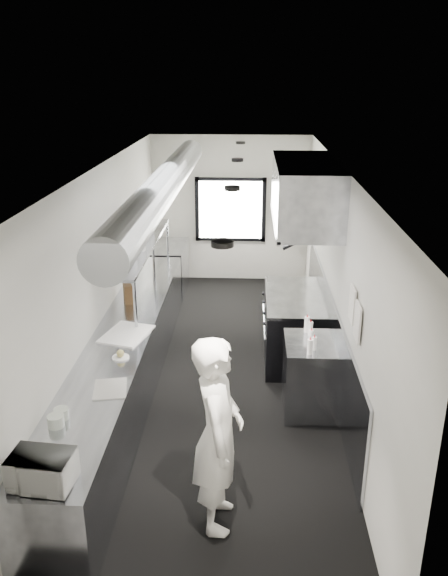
# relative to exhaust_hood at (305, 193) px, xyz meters

# --- Properties ---
(floor) EXTENTS (3.00, 8.00, 0.01)m
(floor) POSITION_rel_exhaust_hood_xyz_m (-1.10, -0.70, -2.39)
(floor) COLOR black
(floor) RESTS_ON ground
(ceiling) EXTENTS (3.00, 8.00, 0.01)m
(ceiling) POSITION_rel_exhaust_hood_xyz_m (-1.10, -0.70, 0.41)
(ceiling) COLOR silver
(ceiling) RESTS_ON wall_back
(wall_back) EXTENTS (3.00, 0.02, 2.80)m
(wall_back) POSITION_rel_exhaust_hood_xyz_m (-1.10, 3.30, -0.99)
(wall_back) COLOR silver
(wall_back) RESTS_ON floor
(wall_front) EXTENTS (3.00, 0.02, 2.80)m
(wall_front) POSITION_rel_exhaust_hood_xyz_m (-1.10, -4.70, -0.99)
(wall_front) COLOR silver
(wall_front) RESTS_ON floor
(wall_left) EXTENTS (0.02, 8.00, 2.80)m
(wall_left) POSITION_rel_exhaust_hood_xyz_m (-2.60, -0.70, -0.99)
(wall_left) COLOR silver
(wall_left) RESTS_ON floor
(wall_right) EXTENTS (0.02, 8.00, 2.80)m
(wall_right) POSITION_rel_exhaust_hood_xyz_m (0.40, -0.70, -0.99)
(wall_right) COLOR silver
(wall_right) RESTS_ON floor
(wall_cladding) EXTENTS (0.03, 5.50, 1.10)m
(wall_cladding) POSITION_rel_exhaust_hood_xyz_m (0.38, -0.40, -1.84)
(wall_cladding) COLOR gray
(wall_cladding) RESTS_ON wall_right
(hvac_duct) EXTENTS (0.40, 6.40, 0.40)m
(hvac_duct) POSITION_rel_exhaust_hood_xyz_m (-1.80, -0.30, 0.16)
(hvac_duct) COLOR #909498
(hvac_duct) RESTS_ON ceiling
(service_window) EXTENTS (1.36, 0.05, 1.25)m
(service_window) POSITION_rel_exhaust_hood_xyz_m (-1.10, 3.26, -0.99)
(service_window) COLOR white
(service_window) RESTS_ON wall_back
(exhaust_hood) EXTENTS (0.81, 2.20, 0.88)m
(exhaust_hood) POSITION_rel_exhaust_hood_xyz_m (0.00, 0.00, 0.00)
(exhaust_hood) COLOR gray
(exhaust_hood) RESTS_ON ceiling
(prep_counter) EXTENTS (0.70, 6.00, 0.90)m
(prep_counter) POSITION_rel_exhaust_hood_xyz_m (-2.25, -1.20, -1.94)
(prep_counter) COLOR gray
(prep_counter) RESTS_ON floor
(pass_shelf) EXTENTS (0.45, 3.00, 0.68)m
(pass_shelf) POSITION_rel_exhaust_hood_xyz_m (-2.29, 0.30, -0.86)
(pass_shelf) COLOR gray
(pass_shelf) RESTS_ON prep_counter
(range) EXTENTS (0.88, 1.60, 0.94)m
(range) POSITION_rel_exhaust_hood_xyz_m (-0.06, 0.00, -1.92)
(range) COLOR black
(range) RESTS_ON floor
(bottle_station) EXTENTS (0.65, 0.80, 0.90)m
(bottle_station) POSITION_rel_exhaust_hood_xyz_m (0.05, -1.40, -1.94)
(bottle_station) COLOR gray
(bottle_station) RESTS_ON floor
(far_work_table) EXTENTS (0.70, 1.20, 0.90)m
(far_work_table) POSITION_rel_exhaust_hood_xyz_m (-2.25, 2.50, -1.94)
(far_work_table) COLOR gray
(far_work_table) RESTS_ON floor
(notice_sheet_a) EXTENTS (0.02, 0.28, 0.38)m
(notice_sheet_a) POSITION_rel_exhaust_hood_xyz_m (0.37, -1.90, -0.79)
(notice_sheet_a) COLOR white
(notice_sheet_a) RESTS_ON wall_right
(notice_sheet_b) EXTENTS (0.02, 0.28, 0.38)m
(notice_sheet_b) POSITION_rel_exhaust_hood_xyz_m (0.37, -2.25, -0.84)
(notice_sheet_b) COLOR white
(notice_sheet_b) RESTS_ON wall_right
(line_cook) EXTENTS (0.45, 0.68, 1.86)m
(line_cook) POSITION_rel_exhaust_hood_xyz_m (-0.96, -3.30, -1.46)
(line_cook) COLOR white
(line_cook) RESTS_ON floor
(microwave) EXTENTS (0.47, 0.38, 0.26)m
(microwave) POSITION_rel_exhaust_hood_xyz_m (-2.27, -3.98, -1.36)
(microwave) COLOR silver
(microwave) RESTS_ON prep_counter
(deli_tub_a) EXTENTS (0.16, 0.16, 0.11)m
(deli_tub_a) POSITION_rel_exhaust_hood_xyz_m (-2.42, -3.21, -1.44)
(deli_tub_a) COLOR beige
(deli_tub_a) RESTS_ON prep_counter
(deli_tub_b) EXTENTS (0.14, 0.14, 0.10)m
(deli_tub_b) POSITION_rel_exhaust_hood_xyz_m (-2.41, -3.09, -1.44)
(deli_tub_b) COLOR beige
(deli_tub_b) RESTS_ON prep_counter
(newspaper) EXTENTS (0.39, 0.46, 0.01)m
(newspaper) POSITION_rel_exhaust_hood_xyz_m (-2.08, -2.56, -1.49)
(newspaper) COLOR white
(newspaper) RESTS_ON prep_counter
(small_plate) EXTENTS (0.25, 0.25, 0.02)m
(small_plate) POSITION_rel_exhaust_hood_xyz_m (-2.12, -1.89, -1.48)
(small_plate) COLOR silver
(small_plate) RESTS_ON prep_counter
(pastry) EXTENTS (0.09, 0.09, 0.09)m
(pastry) POSITION_rel_exhaust_hood_xyz_m (-2.12, -1.89, -1.43)
(pastry) COLOR tan
(pastry) RESTS_ON small_plate
(cutting_board) EXTENTS (0.63, 0.74, 0.02)m
(cutting_board) POSITION_rel_exhaust_hood_xyz_m (-2.18, -1.30, -1.48)
(cutting_board) COLOR white
(cutting_board) RESTS_ON prep_counter
(knife_block) EXTENTS (0.18, 0.26, 0.26)m
(knife_block) POSITION_rel_exhaust_hood_xyz_m (-2.38, -0.24, -1.36)
(knife_block) COLOR #523B1D
(knife_block) RESTS_ON prep_counter
(plate_stack_a) EXTENTS (0.31, 0.31, 0.29)m
(plate_stack_a) POSITION_rel_exhaust_hood_xyz_m (-2.31, -0.41, -0.67)
(plate_stack_a) COLOR silver
(plate_stack_a) RESTS_ON pass_shelf
(plate_stack_b) EXTENTS (0.28, 0.28, 0.34)m
(plate_stack_b) POSITION_rel_exhaust_hood_xyz_m (-2.27, 0.01, -0.65)
(plate_stack_b) COLOR silver
(plate_stack_b) RESTS_ON pass_shelf
(plate_stack_c) EXTENTS (0.26, 0.26, 0.33)m
(plate_stack_c) POSITION_rel_exhaust_hood_xyz_m (-2.31, 0.60, -0.66)
(plate_stack_c) COLOR silver
(plate_stack_c) RESTS_ON pass_shelf
(plate_stack_d) EXTENTS (0.24, 0.24, 0.36)m
(plate_stack_d) POSITION_rel_exhaust_hood_xyz_m (-2.29, 0.92, -0.64)
(plate_stack_d) COLOR silver
(plate_stack_d) RESTS_ON pass_shelf
(squeeze_bottle_a) EXTENTS (0.06, 0.06, 0.18)m
(squeeze_bottle_a) POSITION_rel_exhaust_hood_xyz_m (-0.02, -1.70, -1.40)
(squeeze_bottle_a) COLOR white
(squeeze_bottle_a) RESTS_ON bottle_station
(squeeze_bottle_b) EXTENTS (0.05, 0.05, 0.16)m
(squeeze_bottle_b) POSITION_rel_exhaust_hood_xyz_m (0.04, -1.59, -1.41)
(squeeze_bottle_b) COLOR white
(squeeze_bottle_b) RESTS_ON bottle_station
(squeeze_bottle_c) EXTENTS (0.06, 0.06, 0.16)m
(squeeze_bottle_c) POSITION_rel_exhaust_hood_xyz_m (0.03, -1.40, -1.41)
(squeeze_bottle_c) COLOR white
(squeeze_bottle_c) RESTS_ON bottle_station
(squeeze_bottle_d) EXTENTS (0.07, 0.07, 0.18)m
(squeeze_bottle_d) POSITION_rel_exhaust_hood_xyz_m (0.04, -1.20, -1.40)
(squeeze_bottle_d) COLOR white
(squeeze_bottle_d) RESTS_ON bottle_station
(squeeze_bottle_e) EXTENTS (0.08, 0.08, 0.20)m
(squeeze_bottle_e) POSITION_rel_exhaust_hood_xyz_m (0.00, -1.10, -1.39)
(squeeze_bottle_e) COLOR white
(squeeze_bottle_e) RESTS_ON bottle_station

